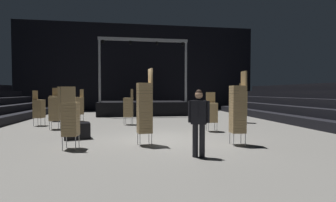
# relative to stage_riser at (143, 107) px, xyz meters

# --- Properties ---
(ground_plane) EXTENTS (22.00, 30.00, 0.10)m
(ground_plane) POSITION_rel_stage_riser_xyz_m (-0.00, -10.45, -0.63)
(ground_plane) COLOR slate
(arena_end_wall) EXTENTS (22.00, 0.30, 8.00)m
(arena_end_wall) POSITION_rel_stage_riser_xyz_m (-0.00, 4.55, 3.42)
(arena_end_wall) COLOR black
(arena_end_wall) RESTS_ON ground_plane
(stage_riser) EXTENTS (6.56, 3.54, 5.48)m
(stage_riser) POSITION_rel_stage_riser_xyz_m (0.00, 0.00, 0.00)
(stage_riser) COLOR black
(stage_riser) RESTS_ON ground_plane
(man_with_tie) EXTENTS (0.56, 0.36, 1.79)m
(man_with_tie) POSITION_rel_stage_riser_xyz_m (0.70, -13.01, 0.44)
(man_with_tie) COLOR black
(man_with_tie) RESTS_ON ground_plane
(chair_stack_front_left) EXTENTS (0.47, 0.47, 2.39)m
(chair_stack_front_left) POSITION_rel_stage_riser_xyz_m (2.38, -11.71, 0.61)
(chair_stack_front_left) COLOR #B2B5BA
(chair_stack_front_left) RESTS_ON ground_plane
(chair_stack_front_right) EXTENTS (0.61, 0.61, 1.88)m
(chair_stack_front_right) POSITION_rel_stage_riser_xyz_m (-3.97, -3.90, 0.36)
(chair_stack_front_right) COLOR #B2B5BA
(chair_stack_front_right) RESTS_ON ground_plane
(chair_stack_mid_left) EXTENTS (0.45, 0.45, 1.96)m
(chair_stack_mid_left) POSITION_rel_stage_riser_xyz_m (-4.45, -7.11, 0.40)
(chair_stack_mid_left) COLOR #B2B5BA
(chair_stack_mid_left) RESTS_ON ground_plane
(chair_stack_mid_right) EXTENTS (0.50, 0.50, 2.48)m
(chair_stack_mid_right) POSITION_rel_stage_riser_xyz_m (-0.60, -11.27, 0.66)
(chair_stack_mid_right) COLOR #B2B5BA
(chair_stack_mid_right) RESTS_ON ground_plane
(chair_stack_mid_centre) EXTENTS (0.47, 0.47, 1.71)m
(chair_stack_mid_centre) POSITION_rel_stage_riser_xyz_m (2.47, -8.85, 0.28)
(chair_stack_mid_centre) COLOR #B2B5BA
(chair_stack_mid_centre) RESTS_ON ground_plane
(chair_stack_rear_left) EXTENTS (0.57, 0.57, 2.22)m
(chair_stack_rear_left) POSITION_rel_stage_riser_xyz_m (5.24, -6.07, 0.53)
(chair_stack_rear_left) COLOR #B2B5BA
(chair_stack_rear_left) RESTS_ON ground_plane
(chair_stack_rear_right) EXTENTS (0.47, 0.47, 1.88)m
(chair_stack_rear_right) POSITION_rel_stage_riser_xyz_m (-2.84, -11.47, 0.36)
(chair_stack_rear_right) COLOR #B2B5BA
(chair_stack_rear_right) RESTS_ON ground_plane
(chair_stack_rear_centre) EXTENTS (0.50, 0.50, 1.96)m
(chair_stack_rear_centre) POSITION_rel_stage_riser_xyz_m (-5.38, -3.68, 0.40)
(chair_stack_rear_centre) COLOR #B2B5BA
(chair_stack_rear_centre) RESTS_ON ground_plane
(chair_stack_aisle_left) EXTENTS (0.53, 0.53, 1.79)m
(chair_stack_aisle_left) POSITION_rel_stage_riser_xyz_m (-5.61, -5.67, 0.32)
(chair_stack_aisle_left) COLOR #B2B5BA
(chair_stack_aisle_left) RESTS_ON ground_plane
(chair_stack_aisle_right) EXTENTS (0.53, 0.53, 1.88)m
(chair_stack_aisle_right) POSITION_rel_stage_riser_xyz_m (-1.10, -5.95, 0.36)
(chair_stack_aisle_right) COLOR #B2B5BA
(chair_stack_aisle_right) RESTS_ON ground_plane
(equipment_road_case) EXTENTS (1.02, 0.80, 0.58)m
(equipment_road_case) POSITION_rel_stage_riser_xyz_m (-2.99, -9.73, -0.29)
(equipment_road_case) COLOR black
(equipment_road_case) RESTS_ON ground_plane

